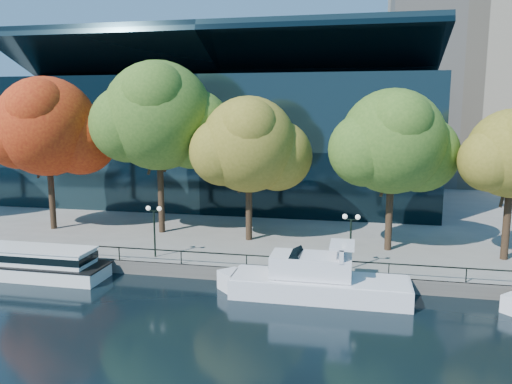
% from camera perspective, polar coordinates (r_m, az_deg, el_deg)
% --- Properties ---
extents(ground, '(160.00, 160.00, 0.00)m').
position_cam_1_polar(ground, '(35.49, -10.32, -11.15)').
color(ground, black).
rests_on(ground, ground).
extents(promenade, '(90.00, 67.08, 1.00)m').
position_cam_1_polar(promenade, '(69.32, 0.91, -0.40)').
color(promenade, slate).
rests_on(promenade, ground).
extents(railing, '(88.20, 0.08, 0.99)m').
position_cam_1_polar(railing, '(37.75, -8.56, -6.73)').
color(railing, black).
rests_on(railing, promenade).
extents(convention_building, '(50.00, 24.57, 21.43)m').
position_cam_1_polar(convention_building, '(64.81, -3.33, 6.03)').
color(convention_building, black).
rests_on(convention_building, ground).
extents(tour_boat, '(14.52, 3.24, 2.76)m').
position_cam_1_polar(tour_boat, '(41.76, -25.65, -7.08)').
color(tour_boat, white).
rests_on(tour_boat, ground).
extents(cruiser_near, '(13.03, 3.36, 3.78)m').
position_cam_1_polar(cruiser_near, '(33.85, 6.40, -9.97)').
color(cruiser_near, white).
rests_on(cruiser_near, ground).
extents(tree_1, '(11.56, 9.48, 14.40)m').
position_cam_1_polar(tree_1, '(50.64, -22.62, 6.70)').
color(tree_1, black).
rests_on(tree_1, promenade).
extents(tree_2, '(12.31, 10.10, 15.71)m').
position_cam_1_polar(tree_2, '(46.22, -10.88, 8.29)').
color(tree_2, black).
rests_on(tree_2, promenade).
extents(tree_3, '(10.31, 8.45, 12.52)m').
position_cam_1_polar(tree_3, '(42.78, -0.63, 5.21)').
color(tree_3, black).
rests_on(tree_3, promenade).
extents(tree_4, '(10.42, 8.55, 13.03)m').
position_cam_1_polar(tree_4, '(41.06, 15.56, 5.33)').
color(tree_4, black).
rests_on(tree_4, promenade).
extents(lamp_1, '(1.26, 0.36, 4.03)m').
position_cam_1_polar(lamp_1, '(39.31, -11.57, -3.09)').
color(lamp_1, black).
rests_on(lamp_1, promenade).
extents(lamp_2, '(1.26, 0.36, 4.03)m').
position_cam_1_polar(lamp_2, '(36.22, 10.80, -4.14)').
color(lamp_2, black).
rests_on(lamp_2, promenade).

